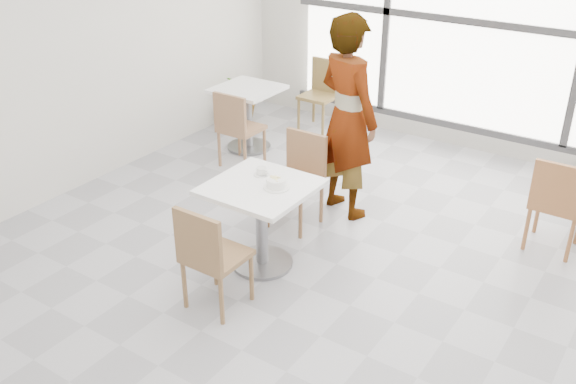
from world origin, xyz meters
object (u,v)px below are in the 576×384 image
Objects in this scene: main_table at (261,210)px; bg_chair_left_near at (237,125)px; chair_near at (209,253)px; chair_far at (300,173)px; person at (348,118)px; bg_table_left at (248,109)px; oatmeal_bowl at (276,183)px; coffee_cup at (262,172)px; bg_chair_left_far at (322,89)px; bg_chair_right_near at (557,200)px; plant_left at (243,99)px.

bg_chair_left_near reaches higher than main_table.
chair_near is 1.52m from chair_far.
person reaches higher than bg_table_left.
coffee_cup is (-0.24, 0.13, -0.01)m from oatmeal_bowl.
chair_near and bg_chair_left_far have the same top height.
oatmeal_bowl is at bearing -97.09° from chair_near.
bg_chair_right_near reaches higher than oatmeal_bowl.
chair_near is at bearing 50.22° from bg_chair_right_near.
chair_far is at bearing -40.94° from plant_left.
person is 2.20× the size of bg_chair_left_far.
chair_near is 1.00× the size of bg_chair_left_near.
main_table is 3.28m from bg_chair_left_far.
bg_chair_left_far is at bearing 112.01° from coffee_cup.
chair_far and bg_chair_left_far have the same top height.
chair_far is at bearing 100.39° from main_table.
person is (0.24, 0.43, 0.46)m from chair_far.
person reaches higher than oatmeal_bowl.
bg_table_left is at bearing -108.26° from bg_chair_left_far.
bg_chair_left_near is at bearing 133.95° from main_table.
bg_chair_left_near is 3.34m from bg_chair_right_near.
bg_chair_left_far is (0.13, 1.58, 0.00)m from bg_chair_left_near.
bg_chair_left_far is 1.00× the size of bg_chair_right_near.
chair_far is 1.00× the size of bg_chair_left_near.
plant_left is (-2.22, 3.27, -0.17)m from chair_near.
chair_far is 1.00× the size of bg_chair_left_far.
main_table and bg_table_left have the same top height.
chair_near is 1.00× the size of bg_chair_right_near.
bg_chair_left_near is at bearing 134.97° from coffee_cup.
bg_table_left is 0.86× the size of bg_chair_right_near.
main_table is at bearing -168.99° from oatmeal_bowl.
bg_chair_left_far is at bearing 116.63° from chair_far.
chair_near is (0.04, -0.71, -0.02)m from main_table.
bg_chair_left_near is 1.31× the size of plant_left.
bg_table_left is 3.58m from bg_chair_right_near.
chair_near is 0.91m from coffee_cup.
chair_far reaches higher than plant_left.
chair_far is 1.16× the size of bg_table_left.
oatmeal_bowl is 0.24× the size of bg_chair_left_near.
person is 2.20× the size of bg_chair_left_near.
bg_table_left is (-1.47, 1.15, -0.01)m from chair_far.
main_table is 1.31m from person.
chair_near is 5.47× the size of coffee_cup.
coffee_cup is at bearing -49.26° from plant_left.
bg_chair_right_near is at bearing 40.58° from oatmeal_bowl.
chair_near is at bearing -70.71° from bg_chair_left_far.
main_table is 0.30m from oatmeal_bowl.
chair_near reaches higher than bg_table_left.
chair_far and bg_chair_right_near have the same top height.
chair_far is 0.45× the size of person.
bg_chair_left_near is at bearing 152.70° from chair_far.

